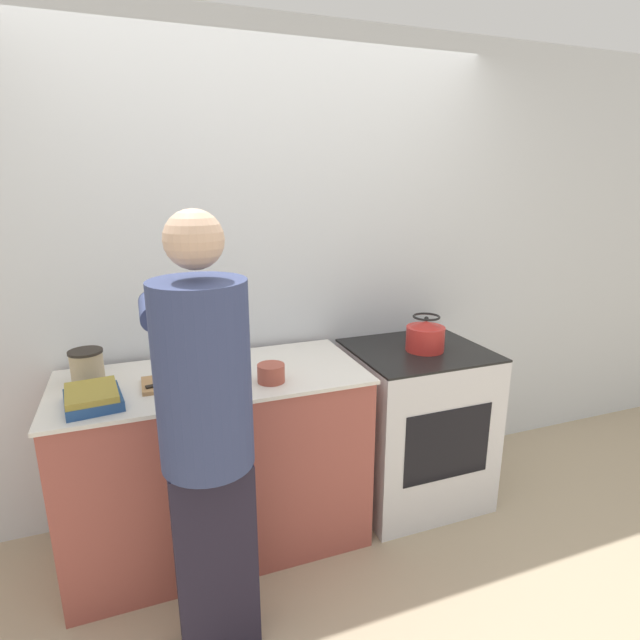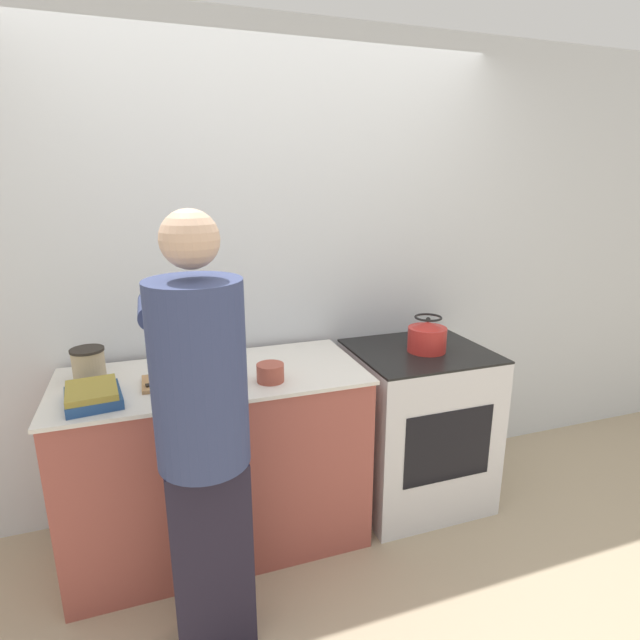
# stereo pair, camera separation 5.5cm
# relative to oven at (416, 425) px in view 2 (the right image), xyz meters

# --- Properties ---
(ground_plane) EXTENTS (12.00, 12.00, 0.00)m
(ground_plane) POSITION_rel_oven_xyz_m (-0.74, -0.33, -0.46)
(ground_plane) COLOR tan
(wall_back) EXTENTS (8.00, 0.05, 2.60)m
(wall_back) POSITION_rel_oven_xyz_m (-0.74, 0.39, 0.84)
(wall_back) COLOR silver
(wall_back) RESTS_ON ground_plane
(counter) EXTENTS (1.44, 0.67, 0.91)m
(counter) POSITION_rel_oven_xyz_m (-1.13, -0.00, 0.00)
(counter) COLOR #9E4C42
(counter) RESTS_ON ground_plane
(oven) EXTENTS (0.72, 0.65, 0.91)m
(oven) POSITION_rel_oven_xyz_m (0.00, 0.00, 0.00)
(oven) COLOR silver
(oven) RESTS_ON ground_plane
(person) EXTENTS (0.38, 0.61, 1.72)m
(person) POSITION_rel_oven_xyz_m (-1.24, -0.58, 0.48)
(person) COLOR black
(person) RESTS_ON ground_plane
(cutting_board) EXTENTS (0.37, 0.19, 0.02)m
(cutting_board) POSITION_rel_oven_xyz_m (-1.26, -0.04, 0.47)
(cutting_board) COLOR #A87A4C
(cutting_board) RESTS_ON counter
(knife) EXTENTS (0.24, 0.08, 0.01)m
(knife) POSITION_rel_oven_xyz_m (-1.32, -0.07, 0.48)
(knife) COLOR silver
(knife) RESTS_ON cutting_board
(kettle) EXTENTS (0.21, 0.21, 0.20)m
(kettle) POSITION_rel_oven_xyz_m (0.02, -0.03, 0.54)
(kettle) COLOR red
(kettle) RESTS_ON oven
(bowl_prep) EXTENTS (0.13, 0.13, 0.08)m
(bowl_prep) POSITION_rel_oven_xyz_m (-0.89, -0.17, 0.50)
(bowl_prep) COLOR #9E4738
(bowl_prep) RESTS_ON counter
(canister_jar) EXTENTS (0.15, 0.15, 0.16)m
(canister_jar) POSITION_rel_oven_xyz_m (-1.67, 0.11, 0.54)
(canister_jar) COLOR tan
(canister_jar) RESTS_ON counter
(book_stack) EXTENTS (0.25, 0.28, 0.07)m
(book_stack) POSITION_rel_oven_xyz_m (-1.64, -0.16, 0.49)
(book_stack) COLOR navy
(book_stack) RESTS_ON counter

